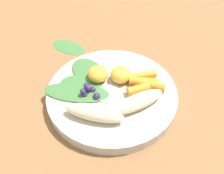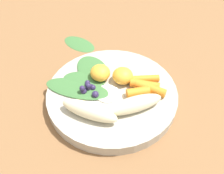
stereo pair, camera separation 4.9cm
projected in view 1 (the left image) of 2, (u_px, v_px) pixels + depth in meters
name	position (u px, v px, depth m)	size (l,w,h in m)	color
ground_plane	(112.00, 98.00, 0.52)	(2.40, 2.40, 0.00)	brown
bowl	(112.00, 94.00, 0.51)	(0.27, 0.27, 0.02)	#B2AD9E
banana_peeled_left	(138.00, 102.00, 0.46)	(0.11, 0.03, 0.03)	beige
banana_peeled_right	(95.00, 113.00, 0.44)	(0.11, 0.03, 0.03)	beige
orange_segment_near	(98.00, 74.00, 0.51)	(0.04, 0.04, 0.03)	#F4A833
orange_segment_far	(119.00, 74.00, 0.51)	(0.04, 0.04, 0.03)	#F4A833
carrot_front	(138.00, 89.00, 0.49)	(0.02, 0.02, 0.05)	orange
carrot_mid_left	(150.00, 85.00, 0.50)	(0.02, 0.02, 0.06)	orange
carrot_mid_right	(143.00, 81.00, 0.50)	(0.02, 0.02, 0.06)	orange
carrot_rear	(143.00, 76.00, 0.52)	(0.02, 0.02, 0.06)	orange
blueberry_pile	(89.00, 91.00, 0.49)	(0.04, 0.05, 0.02)	#2D234C
coconut_shred_patch	(107.00, 94.00, 0.49)	(0.05, 0.05, 0.00)	white
kale_leaf_left	(88.00, 71.00, 0.54)	(0.09, 0.06, 0.01)	#3D7038
kale_leaf_right	(82.00, 83.00, 0.51)	(0.09, 0.05, 0.01)	#3D7038
kale_leaf_rear	(77.00, 92.00, 0.49)	(0.14, 0.05, 0.01)	#3D7038
kale_leaf_stray	(68.00, 47.00, 0.64)	(0.10, 0.05, 0.01)	#3D7038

